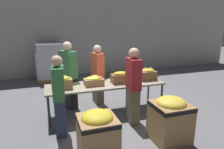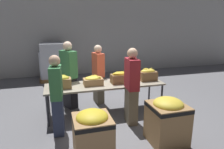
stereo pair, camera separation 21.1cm
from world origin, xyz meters
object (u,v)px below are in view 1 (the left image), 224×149
banana_box_3 (148,74)px  volunteer_0 (69,76)px  banana_box_1 (94,81)px  pallet_stack_1 (49,66)px  banana_box_0 (62,82)px  donation_bin_1 (170,118)px  volunteer_2 (98,75)px  pallet_stack_0 (50,62)px  volunteer_1 (59,97)px  volunteer_3 (133,87)px  donation_bin_0 (98,132)px  sorting_table (106,86)px  banana_box_2 (120,77)px

banana_box_3 → volunteer_0: (-1.96, 0.60, -0.04)m
banana_box_1 → pallet_stack_1: bearing=105.1°
banana_box_0 → donation_bin_1: 2.43m
banana_box_1 → pallet_stack_1: 3.76m
banana_box_3 → volunteer_2: 1.37m
banana_box_3 → volunteer_2: volunteer_2 is taller
volunteer_2 → pallet_stack_0: volunteer_2 is taller
pallet_stack_0 → pallet_stack_1: (-0.07, 0.06, -0.15)m
volunteer_2 → pallet_stack_1: bearing=-165.2°
volunteer_0 → volunteer_1: volunteer_0 is taller
pallet_stack_0 → banana_box_3: bearing=-56.6°
banana_box_0 → volunteer_1: size_ratio=0.28×
volunteer_3 → banana_box_3: bearing=-42.2°
volunteer_2 → donation_bin_1: (0.81, -2.30, -0.34)m
donation_bin_0 → pallet_stack_1: (-0.66, 5.18, 0.14)m
banana_box_1 → pallet_stack_0: pallet_stack_0 is taller
banana_box_3 → pallet_stack_1: size_ratio=0.38×
donation_bin_1 → sorting_table: bearing=116.6°
volunteer_1 → donation_bin_1: volunteer_1 is taller
banana_box_2 → volunteer_2: bearing=116.1°
banana_box_2 → banana_box_3: bearing=2.9°
pallet_stack_1 → banana_box_1: bearing=-74.9°
banana_box_3 → donation_bin_0: (-1.76, -1.57, -0.48)m
banana_box_1 → volunteer_2: bearing=69.1°
banana_box_2 → sorting_table: bearing=172.7°
banana_box_3 → volunteer_3: bearing=-137.2°
pallet_stack_1 → volunteer_2: bearing=-66.3°
sorting_table → pallet_stack_0: (-1.21, 3.55, 0.01)m
pallet_stack_0 → pallet_stack_1: size_ratio=1.26×
volunteer_3 → pallet_stack_0: volunteer_3 is taller
banana_box_1 → donation_bin_0: bearing=-101.5°
volunteer_2 → donation_bin_1: volunteer_2 is taller
volunteer_0 → donation_bin_0: (0.21, -2.17, -0.45)m
donation_bin_0 → volunteer_0: bearing=95.4°
banana_box_3 → pallet_stack_0: pallet_stack_0 is taller
banana_box_3 → volunteer_1: bearing=-163.6°
pallet_stack_0 → volunteer_0: bearing=-82.6°
donation_bin_0 → pallet_stack_0: 5.17m
sorting_table → banana_box_2: banana_box_2 is taller
volunteer_2 → banana_box_1: bearing=-29.8°
sorting_table → volunteer_1: bearing=-149.5°
volunteer_0 → donation_bin_1: 2.73m
banana_box_0 → banana_box_1: bearing=2.8°
volunteer_2 → pallet_stack_1: (-1.26, 2.88, -0.24)m
donation_bin_1 → pallet_stack_1: bearing=111.8°
banana_box_3 → pallet_stack_0: 4.26m
sorting_table → donation_bin_1: 1.78m
donation_bin_1 → banana_box_2: bearing=105.7°
sorting_table → volunteer_3: (0.43, -0.66, 0.13)m
banana_box_2 → volunteer_3: size_ratio=0.26×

